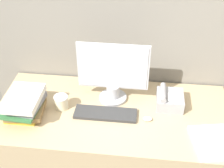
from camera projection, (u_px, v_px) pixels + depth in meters
cubicle_panel_rear at (118, 61)px, 2.32m from camera, size 1.96×0.04×1.75m
desk at (112, 149)px, 2.29m from camera, size 1.56×0.74×0.74m
monitor at (113, 75)px, 2.06m from camera, size 0.47×0.19×0.43m
keyboard at (105, 114)px, 2.04m from camera, size 0.41×0.13×0.02m
mouse at (148, 119)px, 1.99m from camera, size 0.06×0.04×0.02m
coffee_cup at (61, 102)px, 2.07m from camera, size 0.09×0.09×0.09m
book_stack at (24, 104)px, 2.00m from camera, size 0.26×0.29×0.16m
desk_telephone at (169, 100)px, 2.10m from camera, size 0.18×0.19×0.12m
paper_pile at (213, 142)px, 1.84m from camera, size 0.28×0.32×0.02m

